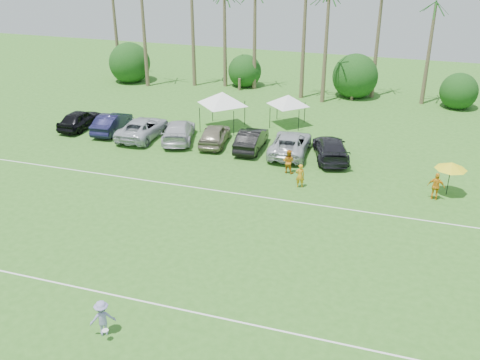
% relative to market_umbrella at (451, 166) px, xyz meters
% --- Properties ---
extents(ground, '(120.00, 120.00, 0.00)m').
position_rel_market_umbrella_xyz_m(ground, '(-14.62, -18.08, -2.02)').
color(ground, '#326B20').
rests_on(ground, ground).
extents(field_lines, '(80.00, 12.10, 0.01)m').
position_rel_market_umbrella_xyz_m(field_lines, '(-14.62, -10.08, -2.02)').
color(field_lines, white).
rests_on(field_lines, ground).
extents(palm_tree_0, '(2.40, 2.40, 8.90)m').
position_rel_market_umbrella_xyz_m(palm_tree_0, '(-36.62, 19.92, 5.46)').
color(palm_tree_0, brown).
rests_on(palm_tree_0, ground).
extents(palm_tree_1, '(2.40, 2.40, 9.90)m').
position_rel_market_umbrella_xyz_m(palm_tree_1, '(-31.62, 19.92, 6.33)').
color(palm_tree_1, brown).
rests_on(palm_tree_1, ground).
extents(palm_tree_4, '(2.40, 2.40, 8.90)m').
position_rel_market_umbrella_xyz_m(palm_tree_4, '(-18.62, 19.92, 5.46)').
color(palm_tree_4, brown).
rests_on(palm_tree_4, ground).
extents(palm_tree_5, '(2.40, 2.40, 9.90)m').
position_rel_market_umbrella_xyz_m(palm_tree_5, '(-14.62, 19.92, 6.33)').
color(palm_tree_5, brown).
rests_on(palm_tree_5, ground).
extents(palm_tree_6, '(2.40, 2.40, 10.90)m').
position_rel_market_umbrella_xyz_m(palm_tree_6, '(-10.62, 19.92, 7.19)').
color(palm_tree_6, brown).
rests_on(palm_tree_6, ground).
extents(palm_tree_8, '(2.40, 2.40, 8.90)m').
position_rel_market_umbrella_xyz_m(palm_tree_8, '(-1.62, 19.92, 5.46)').
color(palm_tree_8, brown).
rests_on(palm_tree_8, ground).
extents(bush_tree_0, '(4.00, 4.00, 4.00)m').
position_rel_market_umbrella_xyz_m(bush_tree_0, '(-33.62, 20.92, -0.22)').
color(bush_tree_0, brown).
rests_on(bush_tree_0, ground).
extents(bush_tree_1, '(4.00, 4.00, 4.00)m').
position_rel_market_umbrella_xyz_m(bush_tree_1, '(-20.62, 20.92, -0.22)').
color(bush_tree_1, brown).
rests_on(bush_tree_1, ground).
extents(bush_tree_2, '(4.00, 4.00, 4.00)m').
position_rel_market_umbrella_xyz_m(bush_tree_2, '(-8.62, 20.92, -0.22)').
color(bush_tree_2, brown).
rests_on(bush_tree_2, ground).
extents(bush_tree_3, '(4.00, 4.00, 4.00)m').
position_rel_market_umbrella_xyz_m(bush_tree_3, '(1.38, 20.92, -0.22)').
color(bush_tree_3, brown).
rests_on(bush_tree_3, ground).
extents(sideline_player_a, '(0.70, 0.57, 1.65)m').
position_rel_market_umbrella_xyz_m(sideline_player_a, '(-9.30, -1.85, -1.20)').
color(sideline_player_a, orange).
rests_on(sideline_player_a, ground).
extents(sideline_player_b, '(0.92, 0.76, 1.72)m').
position_rel_market_umbrella_xyz_m(sideline_player_b, '(-10.58, 0.20, -1.16)').
color(sideline_player_b, orange).
rests_on(sideline_player_b, ground).
extents(sideline_player_c, '(1.10, 0.58, 1.80)m').
position_rel_market_umbrella_xyz_m(sideline_player_c, '(-0.76, -0.97, -1.12)').
color(sideline_player_c, orange).
rests_on(sideline_player_c, ground).
extents(canopy_tent_left, '(4.65, 4.65, 3.77)m').
position_rel_market_umbrella_xyz_m(canopy_tent_left, '(-18.16, 7.72, 1.20)').
color(canopy_tent_left, black).
rests_on(canopy_tent_left, ground).
extents(canopy_tent_right, '(3.93, 3.93, 3.19)m').
position_rel_market_umbrella_xyz_m(canopy_tent_right, '(-13.04, 10.30, 0.70)').
color(canopy_tent_right, black).
rests_on(canopy_tent_right, ground).
extents(market_umbrella, '(2.03, 2.03, 2.26)m').
position_rel_market_umbrella_xyz_m(market_umbrella, '(0.00, 0.00, 0.00)').
color(market_umbrella, black).
rests_on(market_umbrella, ground).
extents(frisbee_player, '(1.23, 1.12, 1.65)m').
position_rel_market_umbrella_xyz_m(frisbee_player, '(-14.11, -18.55, -1.20)').
color(frisbee_player, '#8E89C2').
rests_on(frisbee_player, ground).
extents(parked_car_0, '(2.06, 4.84, 1.63)m').
position_rel_market_umbrella_xyz_m(parked_car_0, '(-29.88, 3.91, -1.21)').
color(parked_car_0, black).
rests_on(parked_car_0, ground).
extents(parked_car_1, '(2.13, 5.07, 1.63)m').
position_rel_market_umbrella_xyz_m(parked_car_1, '(-26.78, 3.93, -1.21)').
color(parked_car_1, '#131333').
rests_on(parked_car_1, ground).
extents(parked_car_2, '(2.88, 5.95, 1.63)m').
position_rel_market_umbrella_xyz_m(parked_car_2, '(-23.68, 3.55, -1.21)').
color(parked_car_2, '#B4B9C1').
rests_on(parked_car_2, ground).
extents(parked_car_3, '(3.78, 6.03, 1.63)m').
position_rel_market_umbrella_xyz_m(parked_car_3, '(-20.58, 3.82, -1.21)').
color(parked_car_3, silver).
rests_on(parked_car_3, ground).
extents(parked_car_4, '(2.56, 5.00, 1.63)m').
position_rel_market_umbrella_xyz_m(parked_car_4, '(-17.48, 3.90, -1.21)').
color(parked_car_4, gray).
rests_on(parked_car_4, ground).
extents(parked_car_5, '(1.95, 5.02, 1.63)m').
position_rel_market_umbrella_xyz_m(parked_car_5, '(-14.38, 3.75, -1.21)').
color(parked_car_5, black).
rests_on(parked_car_5, ground).
extents(parked_car_6, '(3.03, 6.01, 1.63)m').
position_rel_market_umbrella_xyz_m(parked_car_6, '(-11.28, 3.79, -1.21)').
color(parked_car_6, '#B8BCC2').
rests_on(parked_car_6, ground).
extents(parked_car_7, '(3.80, 6.04, 1.63)m').
position_rel_market_umbrella_xyz_m(parked_car_7, '(-8.18, 3.77, -1.21)').
color(parked_car_7, black).
rests_on(parked_car_7, ground).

